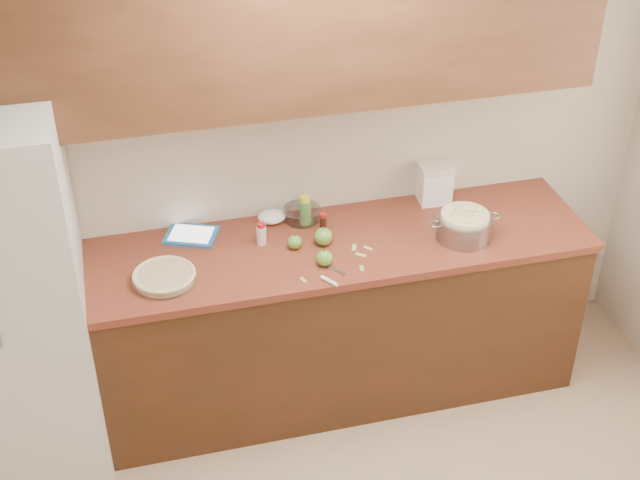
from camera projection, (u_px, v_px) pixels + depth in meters
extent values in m
plane|color=silver|center=(469.00, 0.00, 2.11)|extent=(3.60, 3.60, 0.00)
plane|color=beige|center=(302.00, 143.00, 4.28)|extent=(3.60, 0.00, 3.60)
cube|color=#472514|center=(318.00, 323.00, 4.50)|extent=(2.60, 0.65, 0.88)
cube|color=maroon|center=(318.00, 248.00, 4.24)|extent=(2.64, 0.68, 0.04)
cube|color=brown|center=(309.00, 25.00, 3.78)|extent=(2.60, 0.34, 0.70)
cube|color=silver|center=(4.00, 298.00, 3.92)|extent=(0.70, 0.70, 1.80)
cylinder|color=silver|center=(164.00, 278.00, 3.98)|extent=(0.29, 0.29, 0.04)
cylinder|color=#D7C287|center=(164.00, 277.00, 3.98)|extent=(0.26, 0.26, 0.03)
torus|color=#D7C287|center=(164.00, 275.00, 3.97)|extent=(0.28, 0.28, 0.02)
cylinder|color=gray|center=(464.00, 227.00, 4.25)|extent=(0.26, 0.26, 0.11)
torus|color=gray|center=(436.00, 224.00, 4.20)|extent=(0.06, 0.06, 0.01)
torus|color=gray|center=(494.00, 216.00, 4.26)|extent=(0.06, 0.06, 0.01)
cylinder|color=beige|center=(464.00, 225.00, 4.24)|extent=(0.23, 0.23, 0.12)
cube|color=white|center=(434.00, 183.00, 4.52)|extent=(0.17, 0.17, 0.19)
cube|color=beige|center=(435.00, 165.00, 4.46)|extent=(0.18, 0.18, 0.02)
cube|color=#2265A5|center=(191.00, 235.00, 4.29)|extent=(0.29, 0.26, 0.02)
cube|color=white|center=(191.00, 234.00, 4.28)|extent=(0.24, 0.21, 0.00)
cube|color=gray|center=(337.00, 270.00, 4.06)|extent=(0.07, 0.10, 0.00)
cylinder|color=white|center=(329.00, 281.00, 3.98)|extent=(0.07, 0.09, 0.02)
cylinder|color=#4C8C38|center=(305.00, 212.00, 4.36)|extent=(0.06, 0.06, 0.13)
cylinder|color=yellow|center=(305.00, 199.00, 4.31)|extent=(0.05, 0.05, 0.03)
cylinder|color=beige|center=(261.00, 235.00, 4.21)|extent=(0.05, 0.05, 0.09)
cylinder|color=red|center=(261.00, 225.00, 4.18)|extent=(0.04, 0.04, 0.02)
cylinder|color=black|center=(323.00, 224.00, 4.31)|extent=(0.04, 0.04, 0.08)
cylinder|color=red|center=(323.00, 215.00, 4.28)|extent=(0.03, 0.03, 0.02)
cylinder|color=silver|center=(302.00, 214.00, 4.40)|extent=(0.18, 0.18, 0.07)
torus|color=silver|center=(302.00, 209.00, 4.38)|extent=(0.19, 0.19, 0.01)
ellipsoid|color=white|center=(272.00, 217.00, 4.38)|extent=(0.14, 0.12, 0.06)
sphere|color=#5B8F2F|center=(295.00, 242.00, 4.19)|extent=(0.07, 0.07, 0.07)
cylinder|color=#3F2D19|center=(294.00, 235.00, 4.17)|extent=(0.01, 0.01, 0.01)
sphere|color=#5B8F2F|center=(323.00, 237.00, 4.21)|extent=(0.09, 0.09, 0.09)
cylinder|color=#3F2D19|center=(323.00, 228.00, 4.18)|extent=(0.01, 0.01, 0.01)
sphere|color=#5B8F2F|center=(324.00, 258.00, 4.07)|extent=(0.08, 0.08, 0.08)
cylinder|color=#3F2D19|center=(324.00, 250.00, 4.05)|extent=(0.01, 0.01, 0.01)
cube|color=#9CC15E|center=(362.00, 268.00, 4.07)|extent=(0.02, 0.05, 0.00)
cube|color=#9CC15E|center=(368.00, 248.00, 4.21)|extent=(0.04, 0.05, 0.00)
cube|color=#9CC15E|center=(361.00, 255.00, 4.16)|extent=(0.05, 0.05, 0.00)
cube|color=#9CC15E|center=(303.00, 280.00, 4.00)|extent=(0.03, 0.04, 0.00)
cube|color=#9CC15E|center=(354.00, 248.00, 4.21)|extent=(0.04, 0.05, 0.00)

